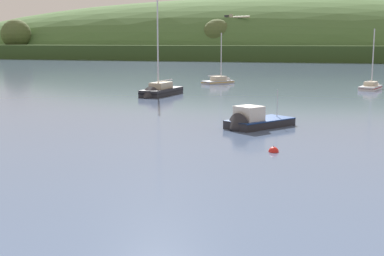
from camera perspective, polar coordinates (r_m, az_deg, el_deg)
The scene contains 7 objects.
far_shoreline_hill at distance 247.94m, azimuth 6.31°, elevation 7.67°, with size 435.42×125.60×53.26m.
dockside_crane at distance 215.52m, azimuth 4.23°, elevation 9.57°, with size 10.69×5.73×17.73m.
sailboat_near_mooring at distance 71.03m, azimuth -3.62°, elevation 3.71°, with size 4.11×9.36×15.56m.
sailboat_midwater_white at distance 91.55m, azimuth 3.18°, elevation 4.93°, with size 5.59×6.31×9.60m.
sailboat_far_left at distance 84.94m, azimuth 18.71°, elevation 4.09°, with size 3.98×6.61×10.06m.
fishing_boat_moored at distance 44.95m, azimuth 6.59°, elevation 0.49°, with size 5.97×6.82×4.09m.
mooring_buoy_off_fishing_boat at distance 35.50m, azimuth 8.75°, elevation -2.55°, with size 0.68×0.68×0.76m.
Camera 1 is at (10.92, -9.69, 7.24)m, focal length 49.68 mm.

